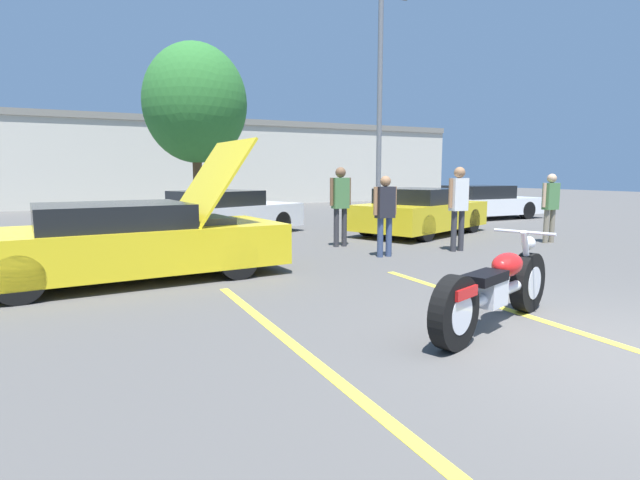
{
  "coord_description": "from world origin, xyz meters",
  "views": [
    {
      "loc": [
        -4.52,
        -2.5,
        1.64
      ],
      "look_at": [
        -1.81,
        3.17,
        0.8
      ],
      "focal_mm": 28.0,
      "sensor_mm": 36.0,
      "label": 1
    }
  ],
  "objects_px": {
    "parked_car_mid_right_row": "(421,212)",
    "spectator_by_show_car": "(385,209)",
    "motorcycle": "(495,290)",
    "parked_car_mid_left_row": "(221,214)",
    "show_car_hood_open": "(128,241)",
    "spectator_far_lot": "(551,202)",
    "tree_background": "(195,104)",
    "light_pole": "(382,96)",
    "spectator_midground": "(340,199)",
    "spectator_near_motorcycle": "(459,201)",
    "parked_car_right_row": "(481,203)"
  },
  "relations": [
    {
      "from": "parked_car_mid_right_row",
      "to": "spectator_by_show_car",
      "type": "height_order",
      "value": "spectator_by_show_car"
    },
    {
      "from": "motorcycle",
      "to": "spectator_by_show_car",
      "type": "bearing_deg",
      "value": 50.38
    },
    {
      "from": "parked_car_mid_left_row",
      "to": "show_car_hood_open",
      "type": "bearing_deg",
      "value": -142.72
    },
    {
      "from": "parked_car_mid_left_row",
      "to": "parked_car_mid_right_row",
      "type": "xyz_separation_m",
      "value": [
        4.93,
        -2.06,
        0.03
      ]
    },
    {
      "from": "parked_car_mid_right_row",
      "to": "spectator_far_lot",
      "type": "bearing_deg",
      "value": -79.82
    },
    {
      "from": "tree_background",
      "to": "light_pole",
      "type": "bearing_deg",
      "value": -21.41
    },
    {
      "from": "light_pole",
      "to": "show_car_hood_open",
      "type": "relative_size",
      "value": 1.62
    },
    {
      "from": "tree_background",
      "to": "parked_car_mid_right_row",
      "type": "bearing_deg",
      "value": -56.2
    },
    {
      "from": "light_pole",
      "to": "spectator_midground",
      "type": "bearing_deg",
      "value": -129.41
    },
    {
      "from": "motorcycle",
      "to": "show_car_hood_open",
      "type": "distance_m",
      "value": 5.44
    },
    {
      "from": "spectator_near_motorcycle",
      "to": "parked_car_mid_right_row",
      "type": "bearing_deg",
      "value": 68.21
    },
    {
      "from": "spectator_near_motorcycle",
      "to": "light_pole",
      "type": "bearing_deg",
      "value": 70.07
    },
    {
      "from": "tree_background",
      "to": "spectator_by_show_car",
      "type": "height_order",
      "value": "tree_background"
    },
    {
      "from": "parked_car_right_row",
      "to": "spectator_midground",
      "type": "height_order",
      "value": "spectator_midground"
    },
    {
      "from": "motorcycle",
      "to": "spectator_far_lot",
      "type": "bearing_deg",
      "value": 14.57
    },
    {
      "from": "parked_car_mid_left_row",
      "to": "spectator_near_motorcycle",
      "type": "height_order",
      "value": "spectator_near_motorcycle"
    },
    {
      "from": "motorcycle",
      "to": "spectator_near_motorcycle",
      "type": "height_order",
      "value": "spectator_near_motorcycle"
    },
    {
      "from": "parked_car_right_row",
      "to": "parked_car_mid_right_row",
      "type": "height_order",
      "value": "parked_car_mid_right_row"
    },
    {
      "from": "parked_car_mid_left_row",
      "to": "spectator_midground",
      "type": "relative_size",
      "value": 2.66
    },
    {
      "from": "tree_background",
      "to": "show_car_hood_open",
      "type": "distance_m",
      "value": 10.59
    },
    {
      "from": "parked_car_mid_left_row",
      "to": "spectator_by_show_car",
      "type": "distance_m",
      "value": 5.2
    },
    {
      "from": "show_car_hood_open",
      "to": "spectator_near_motorcycle",
      "type": "height_order",
      "value": "show_car_hood_open"
    },
    {
      "from": "parked_car_mid_right_row",
      "to": "spectator_near_motorcycle",
      "type": "xyz_separation_m",
      "value": [
        -1.1,
        -2.76,
        0.46
      ]
    },
    {
      "from": "tree_background",
      "to": "spectator_far_lot",
      "type": "bearing_deg",
      "value": -56.46
    },
    {
      "from": "parked_car_right_row",
      "to": "spectator_near_motorcycle",
      "type": "height_order",
      "value": "spectator_near_motorcycle"
    },
    {
      "from": "parked_car_mid_right_row",
      "to": "spectator_far_lot",
      "type": "distance_m",
      "value": 3.22
    },
    {
      "from": "spectator_near_motorcycle",
      "to": "spectator_far_lot",
      "type": "distance_m",
      "value": 2.84
    },
    {
      "from": "spectator_far_lot",
      "to": "spectator_by_show_car",
      "type": "bearing_deg",
      "value": -179.68
    },
    {
      "from": "parked_car_right_row",
      "to": "spectator_by_show_car",
      "type": "xyz_separation_m",
      "value": [
        -7.65,
        -5.49,
        0.37
      ]
    },
    {
      "from": "parked_car_right_row",
      "to": "spectator_midground",
      "type": "relative_size",
      "value": 2.63
    },
    {
      "from": "light_pole",
      "to": "parked_car_right_row",
      "type": "xyz_separation_m",
      "value": [
        3.26,
        -1.63,
        -3.78
      ]
    },
    {
      "from": "light_pole",
      "to": "spectator_by_show_car",
      "type": "bearing_deg",
      "value": -121.66
    },
    {
      "from": "spectator_near_motorcycle",
      "to": "spectator_by_show_car",
      "type": "distance_m",
      "value": 1.8
    },
    {
      "from": "parked_car_mid_right_row",
      "to": "spectator_midground",
      "type": "height_order",
      "value": "spectator_midground"
    },
    {
      "from": "spectator_near_motorcycle",
      "to": "motorcycle",
      "type": "bearing_deg",
      "value": -126.71
    },
    {
      "from": "motorcycle",
      "to": "show_car_hood_open",
      "type": "xyz_separation_m",
      "value": [
        -3.29,
        4.32,
        0.18
      ]
    },
    {
      "from": "show_car_hood_open",
      "to": "motorcycle",
      "type": "bearing_deg",
      "value": -58.11
    },
    {
      "from": "spectator_by_show_car",
      "to": "parked_car_mid_right_row",
      "type": "bearing_deg",
      "value": 43.13
    },
    {
      "from": "light_pole",
      "to": "parked_car_mid_right_row",
      "type": "height_order",
      "value": "light_pole"
    },
    {
      "from": "spectator_by_show_car",
      "to": "spectator_midground",
      "type": "relative_size",
      "value": 0.9
    },
    {
      "from": "parked_car_mid_left_row",
      "to": "spectator_by_show_car",
      "type": "height_order",
      "value": "spectator_by_show_car"
    },
    {
      "from": "light_pole",
      "to": "spectator_near_motorcycle",
      "type": "distance_m",
      "value": 8.3
    },
    {
      "from": "show_car_hood_open",
      "to": "parked_car_mid_right_row",
      "type": "xyz_separation_m",
      "value": [
        7.63,
        2.77,
        -0.0
      ]
    },
    {
      "from": "parked_car_right_row",
      "to": "spectator_far_lot",
      "type": "bearing_deg",
      "value": -120.83
    },
    {
      "from": "parked_car_mid_left_row",
      "to": "parked_car_right_row",
      "type": "relative_size",
      "value": 1.01
    },
    {
      "from": "light_pole",
      "to": "spectator_far_lot",
      "type": "height_order",
      "value": "light_pole"
    },
    {
      "from": "light_pole",
      "to": "spectator_by_show_car",
      "type": "xyz_separation_m",
      "value": [
        -4.39,
        -7.12,
        -3.41
      ]
    },
    {
      "from": "tree_background",
      "to": "spectator_by_show_car",
      "type": "distance_m",
      "value": 10.1
    },
    {
      "from": "show_car_hood_open",
      "to": "spectator_near_motorcycle",
      "type": "bearing_deg",
      "value": -5.32
    },
    {
      "from": "spectator_midground",
      "to": "spectator_far_lot",
      "type": "distance_m",
      "value": 5.02
    }
  ]
}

